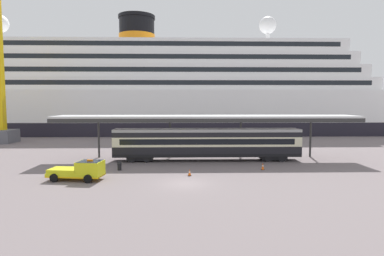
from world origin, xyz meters
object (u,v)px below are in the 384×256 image
cruise_ship (136,92)px  dockside_crane (0,38)px  traffic_cone_mid (190,173)px  service_truck (81,170)px  quay_bollard (119,166)px  traffic_cone_near (263,166)px  train_carriage (207,143)px

cruise_ship → dockside_crane: (-20.59, -24.78, 8.89)m
traffic_cone_mid → service_truck: bearing=-171.5°
cruise_ship → dockside_crane: bearing=-129.7°
traffic_cone_mid → dockside_crane: size_ratio=0.01×
traffic_cone_mid → dockside_crane: dockside_crane is taller
traffic_cone_mid → quay_bollard: (-7.72, 2.81, 0.19)m
traffic_cone_near → traffic_cone_mid: (-8.20, -2.63, -0.06)m
service_truck → traffic_cone_mid: service_truck is taller
dockside_crane → quay_bollard: dockside_crane is taller
train_carriage → service_truck: bearing=-142.3°
dockside_crane → traffic_cone_near: bearing=-30.2°
train_carriage → traffic_cone_near: 8.40m
traffic_cone_near → dockside_crane: (-41.95, 24.44, 18.66)m
train_carriage → service_truck: size_ratio=4.37×
service_truck → quay_bollard: service_truck is taller
cruise_ship → traffic_cone_near: 54.53m
traffic_cone_near → traffic_cone_mid: traffic_cone_near is taller
quay_bollard → traffic_cone_mid: bearing=-20.0°
service_truck → quay_bollard: size_ratio=5.64×
service_truck → dockside_crane: dockside_crane is taller
cruise_ship → quay_bollard: bearing=-83.7°
train_carriage → traffic_cone_near: (5.83, -5.73, -1.92)m
traffic_cone_mid → cruise_ship: bearing=104.2°
traffic_cone_near → traffic_cone_mid: 8.61m
traffic_cone_near → quay_bollard: (-15.92, 0.18, 0.13)m
quay_bollard → train_carriage: bearing=28.8°
cruise_ship → train_carriage: bearing=-70.4°
cruise_ship → quay_bollard: 50.27m
train_carriage → traffic_cone_near: train_carriage is taller
service_truck → traffic_cone_near: 19.19m
train_carriage → traffic_cone_near: size_ratio=30.13×
traffic_cone_mid → traffic_cone_near: bearing=17.8°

